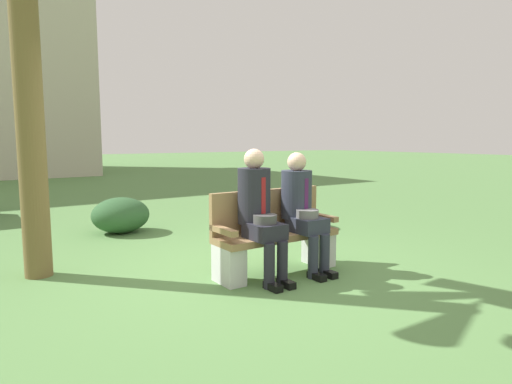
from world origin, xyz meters
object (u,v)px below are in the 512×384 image
(seated_man_left, at_px, (259,208))
(seated_man_right, at_px, (302,206))
(shrub_mid_lawn, at_px, (121,215))
(shrub_near_bench, at_px, (287,210))
(park_bench, at_px, (274,236))

(seated_man_left, xyz_separation_m, seated_man_right, (0.57, -0.00, -0.02))
(shrub_mid_lawn, bearing_deg, seated_man_left, -81.77)
(seated_man_right, xyz_separation_m, shrub_near_bench, (1.36, 1.96, -0.44))
(park_bench, distance_m, seated_man_left, 0.47)
(seated_man_left, distance_m, shrub_mid_lawn, 3.19)
(shrub_near_bench, relative_size, shrub_mid_lawn, 1.06)
(shrub_near_bench, xyz_separation_m, shrub_mid_lawn, (-2.38, 1.17, -0.02))
(seated_man_left, bearing_deg, shrub_mid_lawn, 98.23)
(park_bench, relative_size, shrub_near_bench, 1.52)
(shrub_near_bench, bearing_deg, seated_man_left, -134.64)
(seated_man_left, height_order, shrub_mid_lawn, seated_man_left)
(park_bench, relative_size, seated_man_right, 1.08)
(shrub_mid_lawn, bearing_deg, park_bench, -76.20)
(seated_man_right, height_order, shrub_near_bench, seated_man_right)
(shrub_near_bench, height_order, shrub_mid_lawn, shrub_near_bench)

